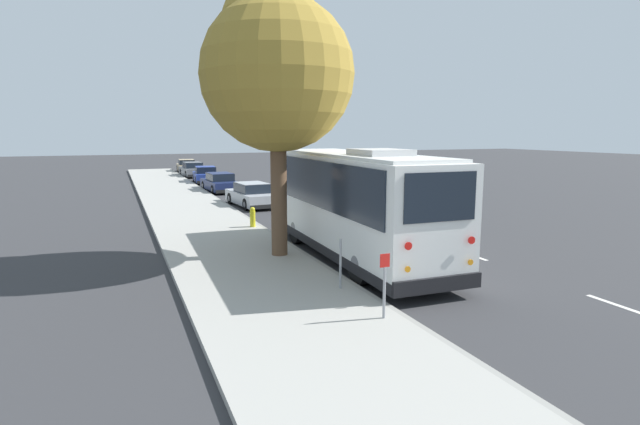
% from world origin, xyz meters
% --- Properties ---
extents(ground_plane, '(160.00, 160.00, 0.00)m').
position_xyz_m(ground_plane, '(0.00, 0.00, 0.00)').
color(ground_plane, '#333335').
extents(sidewalk_slab, '(80.00, 4.10, 0.15)m').
position_xyz_m(sidewalk_slab, '(0.00, 4.10, 0.07)').
color(sidewalk_slab, '#A3A099').
rests_on(sidewalk_slab, ground).
extents(curb_strip, '(80.00, 0.14, 0.15)m').
position_xyz_m(curb_strip, '(0.00, 1.98, 0.07)').
color(curb_strip, gray).
rests_on(curb_strip, ground).
extents(shuttle_bus, '(9.39, 2.66, 3.49)m').
position_xyz_m(shuttle_bus, '(-1.04, 0.56, 1.88)').
color(shuttle_bus, white).
rests_on(shuttle_bus, ground).
extents(parked_sedan_silver, '(4.43, 2.01, 1.28)m').
position_xyz_m(parked_sedan_silver, '(11.15, 0.69, 0.59)').
color(parked_sedan_silver, '#A8AAAF').
rests_on(parked_sedan_silver, ground).
extents(parked_sedan_navy, '(4.65, 1.91, 1.26)m').
position_xyz_m(parked_sedan_navy, '(18.56, 0.93, 0.58)').
color(parked_sedan_navy, '#19234C').
rests_on(parked_sedan_navy, ground).
extents(parked_sedan_blue, '(4.31, 2.02, 1.30)m').
position_xyz_m(parked_sedan_blue, '(24.73, 0.84, 0.60)').
color(parked_sedan_blue, navy).
rests_on(parked_sedan_blue, ground).
extents(parked_sedan_gray, '(4.42, 1.89, 1.32)m').
position_xyz_m(parked_sedan_gray, '(30.67, 0.98, 0.61)').
color(parked_sedan_gray, slate).
rests_on(parked_sedan_gray, ground).
extents(parked_sedan_tan, '(4.55, 1.89, 1.27)m').
position_xyz_m(parked_sedan_tan, '(36.26, 0.75, 0.59)').
color(parked_sedan_tan, tan).
rests_on(parked_sedan_tan, ground).
extents(street_tree, '(4.62, 4.62, 8.51)m').
position_xyz_m(street_tree, '(-0.10, 2.78, 5.95)').
color(street_tree, brown).
rests_on(street_tree, sidewalk_slab).
extents(sign_post_near, '(0.06, 0.22, 1.37)m').
position_xyz_m(sign_post_near, '(-6.24, 2.46, 0.86)').
color(sign_post_near, gray).
rests_on(sign_post_near, sidewalk_slab).
extents(sign_post_far, '(0.06, 0.06, 1.24)m').
position_xyz_m(sign_post_far, '(-4.09, 2.46, 0.77)').
color(sign_post_far, gray).
rests_on(sign_post_far, sidewalk_slab).
extents(fire_hydrant, '(0.22, 0.22, 0.81)m').
position_xyz_m(fire_hydrant, '(4.63, 2.36, 0.55)').
color(fire_hydrant, gold).
rests_on(fire_hydrant, sidewalk_slab).
extents(lane_stripe_behind, '(2.40, 0.14, 0.01)m').
position_xyz_m(lane_stripe_behind, '(-7.69, -3.14, 0.00)').
color(lane_stripe_behind, silver).
rests_on(lane_stripe_behind, ground).
extents(lane_stripe_mid, '(2.40, 0.14, 0.01)m').
position_xyz_m(lane_stripe_mid, '(-1.69, -3.14, 0.00)').
color(lane_stripe_mid, silver).
rests_on(lane_stripe_mid, ground).
extents(lane_stripe_ahead, '(2.40, 0.14, 0.01)m').
position_xyz_m(lane_stripe_ahead, '(4.31, -3.14, 0.00)').
color(lane_stripe_ahead, silver).
rests_on(lane_stripe_ahead, ground).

